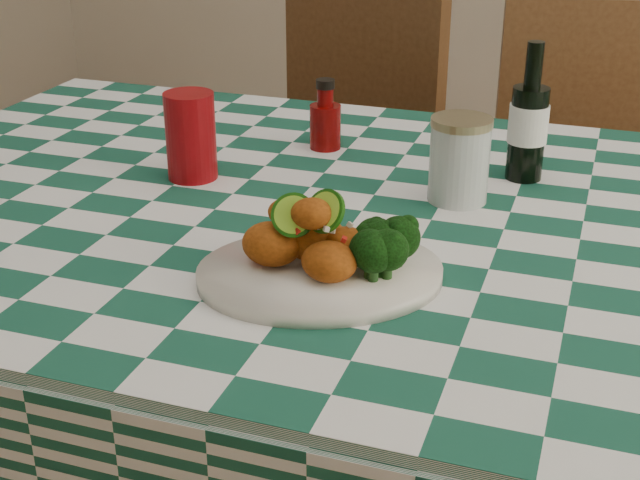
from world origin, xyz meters
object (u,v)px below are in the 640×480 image
(wooden_chair_right, at_px, (595,241))
(fried_chicken_pile, at_px, (314,233))
(dining_table, at_px, (357,431))
(mason_jar, at_px, (459,160))
(plate, at_px, (320,274))
(red_tumbler, at_px, (191,136))
(wooden_chair_left, at_px, (309,198))
(beer_bottle, at_px, (529,112))
(ketchup_bottle, at_px, (325,114))

(wooden_chair_right, bearing_deg, fried_chicken_pile, -120.30)
(dining_table, bearing_deg, fried_chicken_pile, -88.39)
(dining_table, distance_m, mason_jar, 0.48)
(plate, relative_size, wooden_chair_right, 0.31)
(plate, distance_m, red_tumbler, 0.41)
(plate, distance_m, fried_chicken_pile, 0.05)
(mason_jar, relative_size, wooden_chair_left, 0.13)
(dining_table, bearing_deg, mason_jar, 34.95)
(red_tumbler, xyz_separation_m, beer_bottle, (0.50, 0.17, 0.04))
(fried_chicken_pile, height_order, mason_jar, mason_jar)
(mason_jar, bearing_deg, red_tumbler, -174.34)
(dining_table, xyz_separation_m, plate, (0.01, -0.23, 0.40))
(dining_table, height_order, wooden_chair_right, wooden_chair_right)
(fried_chicken_pile, height_order, wooden_chair_right, wooden_chair_right)
(mason_jar, distance_m, wooden_chair_left, 0.85)
(plate, bearing_deg, red_tumbler, 138.35)
(red_tumbler, xyz_separation_m, mason_jar, (0.42, 0.04, -0.01))
(dining_table, xyz_separation_m, beer_bottle, (0.20, 0.21, 0.50))
(mason_jar, xyz_separation_m, wooden_chair_left, (-0.45, 0.62, -0.36))
(ketchup_bottle, xyz_separation_m, wooden_chair_left, (-0.19, 0.45, -0.35))
(dining_table, height_order, beer_bottle, beer_bottle)
(red_tumbler, distance_m, mason_jar, 0.42)
(fried_chicken_pile, height_order, red_tumbler, red_tumbler)
(red_tumbler, bearing_deg, fried_chicken_pile, -42.31)
(ketchup_bottle, xyz_separation_m, wooden_chair_right, (0.47, 0.45, -0.37))
(plate, xyz_separation_m, beer_bottle, (0.19, 0.44, 0.10))
(dining_table, relative_size, mason_jar, 13.06)
(red_tumbler, xyz_separation_m, wooden_chair_left, (-0.04, 0.66, -0.36))
(dining_table, relative_size, wooden_chair_right, 1.73)
(plate, xyz_separation_m, mason_jar, (0.11, 0.31, 0.05))
(plate, relative_size, ketchup_bottle, 2.49)
(dining_table, distance_m, plate, 0.46)
(plate, height_order, ketchup_bottle, ketchup_bottle)
(dining_table, xyz_separation_m, wooden_chair_right, (0.33, 0.70, 0.09))
(plate, height_order, wooden_chair_right, wooden_chair_right)
(wooden_chair_right, bearing_deg, ketchup_bottle, -147.49)
(plate, relative_size, beer_bottle, 1.39)
(mason_jar, xyz_separation_m, wooden_chair_right, (0.20, 0.61, -0.37))
(red_tumbler, bearing_deg, wooden_chair_left, 93.37)
(wooden_chair_right, bearing_deg, red_tumbler, -144.80)
(plate, bearing_deg, fried_chicken_pile, 180.00)
(red_tumbler, distance_m, wooden_chair_right, 0.97)
(dining_table, height_order, ketchup_bottle, ketchup_bottle)
(dining_table, distance_m, fried_chicken_pile, 0.51)
(wooden_chair_left, bearing_deg, beer_bottle, -22.39)
(red_tumbler, bearing_deg, plate, -41.65)
(ketchup_bottle, height_order, mason_jar, mason_jar)
(red_tumbler, relative_size, wooden_chair_left, 0.14)
(wooden_chair_left, xyz_separation_m, wooden_chair_right, (0.66, -0.01, -0.01))
(ketchup_bottle, distance_m, wooden_chair_right, 0.74)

